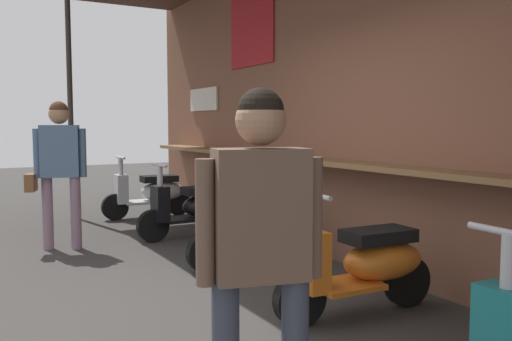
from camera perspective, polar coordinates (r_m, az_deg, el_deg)
ground_plane at (r=4.54m, az=-6.89°, el=-13.82°), size 31.36×31.36×0.00m
market_stall_facade at (r=5.35m, az=12.29°, el=10.98°), size 11.20×2.26×3.72m
scooter_silver at (r=8.62m, az=-10.88°, el=-2.28°), size 0.46×1.40×0.97m
scooter_black at (r=7.02m, az=-6.34°, el=-3.86°), size 0.46×1.40×0.97m
scooter_blue at (r=5.58m, az=0.30°, el=-6.11°), size 0.46×1.40×0.97m
scooter_orange at (r=4.27m, az=11.43°, el=-9.63°), size 0.47×1.40×0.97m
shopper_with_handbag at (r=6.63m, az=-20.04°, el=1.12°), size 0.38×0.68×1.71m
shopper_browsing at (r=2.32m, az=0.48°, el=-6.86°), size 0.29×0.54×1.61m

